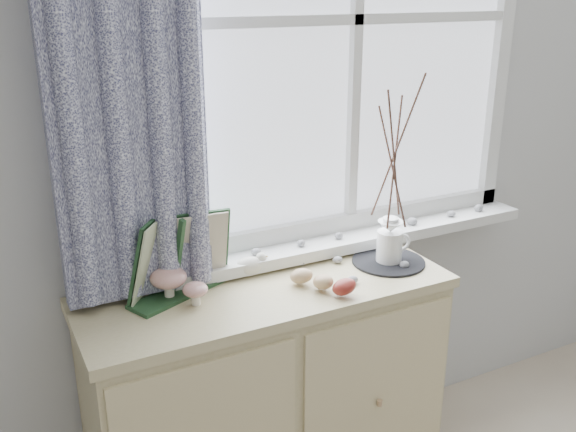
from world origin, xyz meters
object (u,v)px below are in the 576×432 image
object	(u,v)px
botanical_book	(179,258)
toadstool_cluster	(175,281)
twig_pitcher	(395,155)
sideboard	(269,400)

from	to	relation	value
botanical_book	toadstool_cluster	world-z (taller)	botanical_book
botanical_book	toadstool_cluster	distance (m)	0.07
toadstool_cluster	twig_pitcher	world-z (taller)	twig_pitcher
twig_pitcher	toadstool_cluster	bearing A→B (deg)	-166.98
toadstool_cluster	sideboard	bearing A→B (deg)	-9.90
toadstool_cluster	botanical_book	bearing A→B (deg)	21.37
sideboard	toadstool_cluster	xyz separation A→B (m)	(-0.29, 0.05, 0.49)
toadstool_cluster	twig_pitcher	xyz separation A→B (m)	(0.74, -0.06, 0.32)
sideboard	botanical_book	distance (m)	0.62
sideboard	toadstool_cluster	distance (m)	0.57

